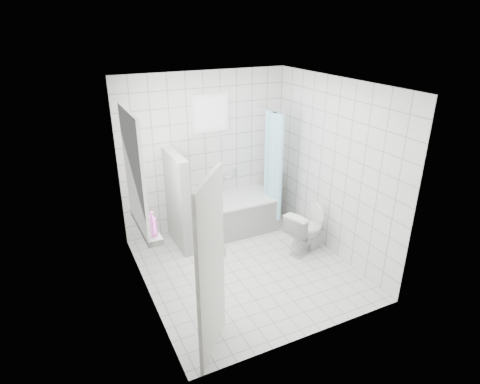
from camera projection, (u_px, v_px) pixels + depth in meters
ground at (246, 268)px, 5.78m from camera, size 3.00×3.00×0.00m
ceiling at (248, 84)px, 4.74m from camera, size 3.00×3.00×0.00m
wall_back at (205, 153)px, 6.50m from camera, size 2.80×0.02×2.60m
wall_front at (314, 237)px, 4.02m from camera, size 2.80×0.02×2.60m
wall_left at (141, 205)px, 4.70m from camera, size 0.02×3.00×2.60m
wall_right at (333, 169)px, 5.82m from camera, size 0.02×3.00×2.60m
window_left at (136, 172)px, 4.85m from camera, size 0.01×0.90×1.40m
window_back at (211, 113)px, 6.24m from camera, size 0.50×0.01×0.50m
window_sill at (146, 226)px, 5.16m from camera, size 0.18×1.02×0.08m
door at (211, 270)px, 4.02m from camera, size 0.54×0.64×2.00m
bathtub at (228, 215)px, 6.68m from camera, size 1.58×0.77×0.58m
partition_wall at (178, 201)px, 6.11m from camera, size 0.15×0.85×1.50m
tiled_ledge at (273, 200)px, 7.30m from camera, size 0.40×0.24×0.55m
toilet at (306, 231)px, 6.09m from camera, size 0.75×0.56×0.68m
curtain_rod at (270, 109)px, 6.27m from camera, size 0.02×0.80×0.02m
shower_curtain at (272, 166)px, 6.52m from camera, size 0.14×0.48×1.78m
tub_faucet at (225, 177)px, 6.77m from camera, size 0.18×0.06×0.06m
sill_bottles at (147, 217)px, 5.03m from camera, size 0.16×0.80×0.32m
ledge_bottles at (274, 180)px, 7.12m from camera, size 0.20×0.18×0.26m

